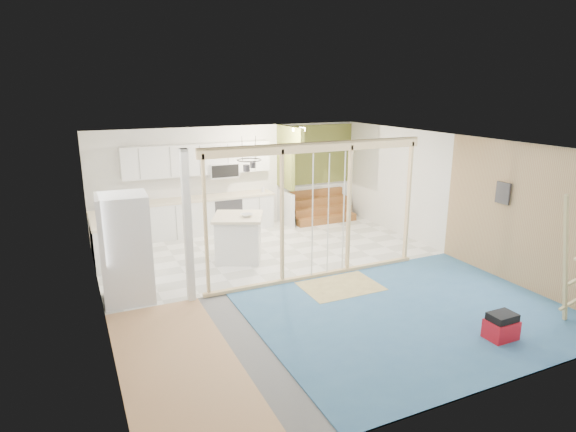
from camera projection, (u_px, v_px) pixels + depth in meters
name	position (u px, v px, depth m)	size (l,w,h in m)	color
room	(302.00, 214.00, 8.75)	(7.01, 8.01, 2.61)	slate
floor_overlays	(303.00, 278.00, 9.17)	(7.00, 8.00, 0.03)	white
stud_frame	(289.00, 199.00, 8.56)	(4.66, 0.14, 2.60)	#E1BE89
base_cabinets	(176.00, 222.00, 11.26)	(4.45, 2.24, 0.93)	silver
upper_cabinets	(201.00, 160.00, 11.62)	(3.60, 0.41, 0.85)	silver
green_partition	(309.00, 187.00, 12.88)	(2.25, 1.51, 2.60)	olive
pot_rack	(249.00, 163.00, 10.10)	(0.52, 0.52, 0.72)	black
sheathing_panel	(531.00, 219.00, 8.42)	(0.02, 4.00, 2.60)	tan
electrical_panel	(503.00, 193.00, 8.83)	(0.04, 0.30, 0.40)	#37373C
ceiling_light	(299.00, 129.00, 11.63)	(0.32, 0.32, 0.08)	#FFEABF
fridge	(126.00, 249.00, 8.00)	(0.84, 0.81, 1.86)	silver
island	(239.00, 238.00, 10.04)	(1.31, 1.31, 0.97)	silver
bowl	(246.00, 215.00, 9.83)	(0.24, 0.24, 0.06)	silver
soap_bottle_a	(133.00, 197.00, 11.06)	(0.11, 0.11, 0.29)	#A9ACBC
soap_bottle_b	(263.00, 189.00, 12.30)	(0.08, 0.08, 0.18)	silver
toolbox	(501.00, 327.00, 6.92)	(0.43, 0.32, 0.41)	#B6101C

